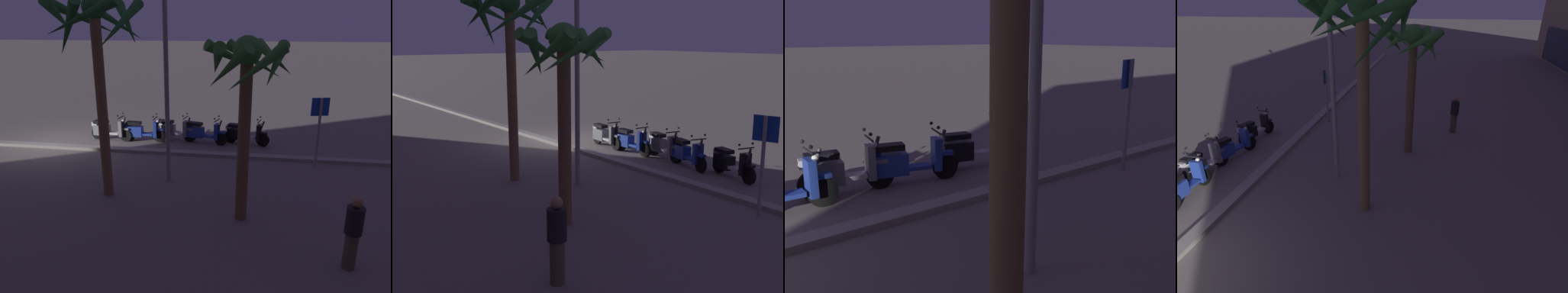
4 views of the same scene
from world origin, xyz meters
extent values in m
plane|color=slate|center=(0.00, 0.00, 0.00)|extent=(200.00, 200.00, 0.00)
cube|color=gray|center=(0.00, 0.47, 0.06)|extent=(60.00, 0.36, 0.12)
cylinder|color=black|center=(-8.45, -0.95, 0.26)|extent=(0.53, 0.22, 0.52)
cylinder|color=black|center=(-7.15, -1.28, 0.26)|extent=(0.53, 0.22, 0.52)
cube|color=silver|center=(-7.85, -1.10, 0.32)|extent=(0.65, 0.42, 0.08)
cube|color=black|center=(-7.36, -1.22, 0.41)|extent=(0.74, 0.47, 0.42)
cube|color=black|center=(-7.34, -1.23, 0.75)|extent=(0.65, 0.43, 0.12)
cube|color=black|center=(-8.27, -1.00, 0.55)|extent=(0.22, 0.36, 0.66)
cube|color=black|center=(-8.45, -0.95, 0.55)|extent=(0.35, 0.23, 0.08)
cylinder|color=#333338|center=(-8.35, -0.98, 0.70)|extent=(0.29, 0.14, 0.69)
cylinder|color=black|center=(-8.27, -1.00, 1.02)|extent=(0.17, 0.55, 0.04)
sphere|color=white|center=(-8.37, -0.97, 0.88)|extent=(0.12, 0.12, 0.12)
cube|color=silver|center=(-7.07, -1.29, 0.65)|extent=(0.28, 0.25, 0.16)
sphere|color=black|center=(-8.31, -1.23, 1.14)|extent=(0.07, 0.07, 0.07)
sphere|color=black|center=(-8.20, -0.77, 1.14)|extent=(0.07, 0.07, 0.07)
cylinder|color=black|center=(-6.78, -0.84, 0.26)|extent=(0.53, 0.24, 0.52)
cylinder|color=black|center=(-5.48, -1.20, 0.26)|extent=(0.53, 0.24, 0.52)
cube|color=#233D9E|center=(-6.18, -1.01, 0.32)|extent=(0.65, 0.43, 0.08)
cube|color=#233D9E|center=(-5.69, -1.14, 0.43)|extent=(0.74, 0.49, 0.43)
cube|color=black|center=(-5.68, -1.15, 0.78)|extent=(0.66, 0.45, 0.12)
cube|color=#233D9E|center=(-6.61, -0.89, 0.55)|extent=(0.23, 0.37, 0.66)
cube|color=#233D9E|center=(-6.78, -0.84, 0.55)|extent=(0.35, 0.24, 0.08)
cylinder|color=#333338|center=(-6.68, -0.87, 0.70)|extent=(0.29, 0.14, 0.69)
cylinder|color=black|center=(-6.61, -0.89, 1.02)|extent=(0.19, 0.55, 0.04)
sphere|color=white|center=(-6.70, -0.86, 0.88)|extent=(0.12, 0.12, 0.12)
cube|color=#233D9E|center=(-5.41, -1.22, 0.68)|extent=(0.28, 0.26, 0.16)
sphere|color=black|center=(-6.65, -1.12, 1.14)|extent=(0.07, 0.07, 0.07)
sphere|color=black|center=(-6.52, -0.66, 1.14)|extent=(0.07, 0.07, 0.07)
cylinder|color=black|center=(-5.46, -1.11, 0.26)|extent=(0.53, 0.19, 0.52)
cylinder|color=black|center=(-4.23, -1.33, 0.26)|extent=(0.53, 0.19, 0.52)
cube|color=silver|center=(-4.89, -1.21, 0.32)|extent=(0.64, 0.38, 0.08)
cube|color=slate|center=(-4.45, -1.29, 0.43)|extent=(0.73, 0.44, 0.44)
cube|color=black|center=(-4.43, -1.30, 0.78)|extent=(0.64, 0.40, 0.12)
cube|color=slate|center=(-5.28, -1.14, 0.55)|extent=(0.20, 0.36, 0.66)
cube|color=slate|center=(-5.46, -1.11, 0.55)|extent=(0.34, 0.21, 0.08)
cylinder|color=#333338|center=(-5.36, -1.13, 0.70)|extent=(0.29, 0.12, 0.69)
cylinder|color=black|center=(-5.28, -1.14, 1.02)|extent=(0.14, 0.56, 0.04)
sphere|color=white|center=(-5.38, -1.12, 0.88)|extent=(0.12, 0.12, 0.12)
cube|color=silver|center=(-4.15, -1.35, 0.68)|extent=(0.27, 0.24, 0.16)
sphere|color=black|center=(-5.30, -1.38, 1.14)|extent=(0.07, 0.07, 0.07)
sphere|color=black|center=(-5.22, -0.91, 1.14)|extent=(0.07, 0.07, 0.07)
cylinder|color=black|center=(-4.25, -0.86, 0.26)|extent=(0.52, 0.11, 0.52)
cylinder|color=black|center=(-2.94, -0.89, 0.26)|extent=(0.52, 0.11, 0.52)
cube|color=#233D9E|center=(-3.65, -0.87, 0.32)|extent=(0.61, 0.30, 0.08)
cube|color=#233D9E|center=(-3.16, -0.89, 0.42)|extent=(0.69, 0.34, 0.43)
cube|color=black|center=(-3.14, -0.89, 0.77)|extent=(0.61, 0.32, 0.12)
cube|color=#233D9E|center=(-4.07, -0.86, 0.55)|extent=(0.15, 0.34, 0.66)
cube|color=#233D9E|center=(-4.25, -0.86, 0.55)|extent=(0.32, 0.17, 0.08)
cylinder|color=#333338|center=(-4.15, -0.86, 0.70)|extent=(0.28, 0.08, 0.69)
cylinder|color=black|center=(-4.07, -0.86, 1.02)|extent=(0.06, 0.56, 0.04)
sphere|color=white|center=(-4.17, -0.86, 0.88)|extent=(0.12, 0.12, 0.12)
cube|color=#233D9E|center=(-2.86, -0.90, 0.67)|extent=(0.25, 0.21, 0.16)
sphere|color=black|center=(-4.06, -1.10, 1.14)|extent=(0.07, 0.07, 0.07)
sphere|color=black|center=(-4.05, -0.62, 1.14)|extent=(0.07, 0.07, 0.07)
cylinder|color=black|center=(-2.81, -0.76, 0.26)|extent=(0.53, 0.16, 0.52)
cylinder|color=black|center=(-1.51, -0.90, 0.26)|extent=(0.53, 0.16, 0.52)
cube|color=silver|center=(-2.21, -0.82, 0.32)|extent=(0.63, 0.34, 0.08)
cube|color=slate|center=(-1.73, -0.87, 0.42)|extent=(0.71, 0.39, 0.43)
cube|color=black|center=(-1.71, -0.88, 0.76)|extent=(0.63, 0.36, 0.12)
cube|color=slate|center=(-2.63, -0.78, 0.55)|extent=(0.18, 0.35, 0.66)
cube|color=slate|center=(-2.81, -0.76, 0.55)|extent=(0.34, 0.19, 0.08)
cylinder|color=#333338|center=(-2.71, -0.77, 0.70)|extent=(0.29, 0.10, 0.69)
cylinder|color=black|center=(-2.63, -0.78, 1.02)|extent=(0.10, 0.56, 0.04)
sphere|color=white|center=(-2.73, -0.77, 0.88)|extent=(0.12, 0.12, 0.12)
cube|color=silver|center=(-1.43, -0.91, 0.66)|extent=(0.26, 0.22, 0.16)
sphere|color=black|center=(-2.64, -1.02, 1.14)|extent=(0.07, 0.07, 0.07)
sphere|color=black|center=(-2.59, -0.54, 1.14)|extent=(0.07, 0.07, 0.07)
cylinder|color=#939399|center=(-10.18, 1.09, 1.20)|extent=(0.09, 0.09, 2.40)
cube|color=#1947B7|center=(-10.17, 1.03, 2.10)|extent=(0.59, 0.16, 0.60)
cube|color=white|center=(-10.17, 1.02, 2.10)|extent=(0.32, 0.09, 0.33)
cylinder|color=olive|center=(-4.00, 4.18, 2.54)|extent=(0.28, 0.28, 5.07)
sphere|color=#286B2D|center=(-4.00, 4.18, 5.07)|extent=(0.62, 0.62, 0.62)
cone|color=#286B2D|center=(-3.14, 4.34, 4.83)|extent=(0.61, 1.88, 0.94)
cone|color=#286B2D|center=(-3.50, 4.67, 4.54)|extent=(1.32, 1.33, 1.47)
cone|color=#286B2D|center=(-4.03, 5.05, 4.80)|extent=(1.85, 0.34, 1.01)
cone|color=#286B2D|center=(-4.74, 4.45, 4.65)|extent=(0.86, 1.72, 1.28)
cone|color=#286B2D|center=(-4.69, 3.75, 4.69)|extent=(1.17, 1.65, 1.22)
cone|color=#286B2D|center=(-4.20, 3.37, 4.73)|extent=(1.81, 0.71, 1.13)
cone|color=#286B2D|center=(-3.44, 3.53, 4.79)|extent=(1.58, 1.42, 1.02)
cylinder|color=brown|center=(-7.82, 4.98, 2.06)|extent=(0.29, 0.29, 4.12)
sphere|color=#3D8438|center=(-7.82, 4.98, 4.12)|extent=(0.65, 0.65, 0.65)
cone|color=#3D8438|center=(-7.16, 5.10, 3.88)|extent=(0.53, 1.48, 0.92)
cone|color=#3D8438|center=(-7.43, 5.42, 3.76)|extent=(1.20, 1.10, 1.13)
cone|color=#3D8438|center=(-8.02, 5.55, 3.78)|extent=(1.38, 0.72, 1.10)
cone|color=#3D8438|center=(-8.43, 5.17, 3.84)|extent=(0.69, 1.44, 1.00)
cone|color=#3D8438|center=(-8.41, 4.63, 3.93)|extent=(1.00, 1.42, 0.83)
cone|color=#3D8438|center=(-7.96, 4.35, 3.85)|extent=(1.46, 0.60, 0.98)
cone|color=#3D8438|center=(-7.46, 4.40, 3.92)|extent=(1.41, 1.00, 0.86)
cylinder|color=brown|center=(-10.04, 6.67, 0.39)|extent=(0.26, 0.26, 0.79)
cylinder|color=black|center=(-10.04, 6.67, 1.07)|extent=(0.34, 0.34, 0.56)
sphere|color=#9E704C|center=(-10.04, 6.67, 1.46)|extent=(0.21, 0.21, 0.21)
cylinder|color=#939399|center=(-5.50, 2.96, 3.69)|extent=(0.14, 0.14, 7.38)
camera|label=1|loc=(-7.99, 13.37, 4.65)|focal=33.95mm
camera|label=2|loc=(-16.59, 10.96, 4.15)|focal=45.59mm
camera|label=3|loc=(-1.82, 6.61, 2.91)|focal=41.53mm
camera|label=4|loc=(2.88, 5.75, 5.12)|focal=29.04mm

